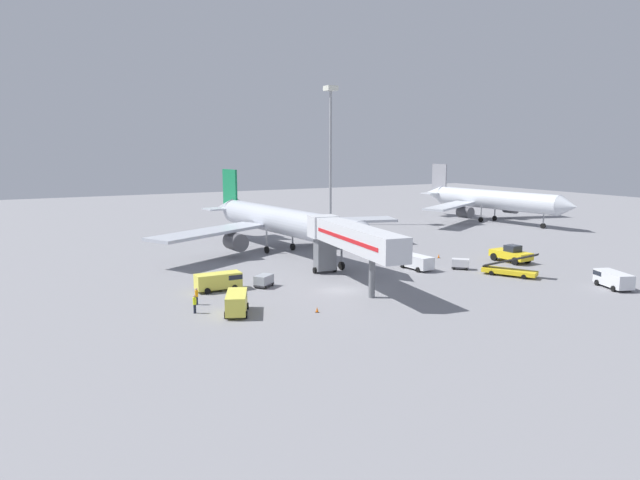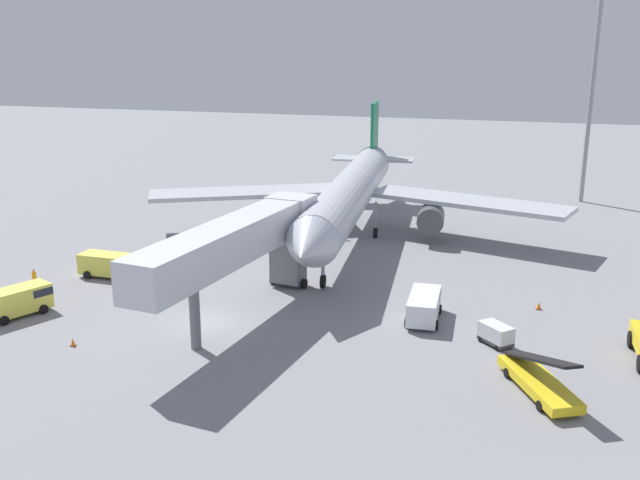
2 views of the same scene
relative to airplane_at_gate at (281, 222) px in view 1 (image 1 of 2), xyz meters
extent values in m
plane|color=gray|center=(-3.85, -25.09, -4.86)|extent=(300.00, 300.00, 0.00)
cylinder|color=#B7BCC6|center=(0.18, -1.59, 0.14)|extent=(8.23, 36.22, 4.12)
cone|color=#B7BCC6|center=(2.50, -21.58, 0.14)|extent=(4.50, 4.70, 4.04)
cone|color=#B7BCC6|center=(-2.27, 19.58, 0.45)|extent=(4.65, 7.04, 3.92)
cube|color=#147A47|center=(-2.08, 17.93, 4.26)|extent=(0.96, 5.22, 6.60)
cube|color=#B7BCC6|center=(0.44, 17.74, 0.65)|extent=(5.35, 4.33, 0.24)
cube|color=#B7BCC6|center=(-4.48, 17.18, 0.65)|extent=(5.35, 4.33, 0.24)
cube|color=#B7BCC6|center=(11.22, 2.58, -0.79)|extent=(21.06, 10.44, 0.44)
cube|color=#B7BCC6|center=(-11.51, -0.05, -0.79)|extent=(20.41, 14.34, 0.44)
cylinder|color=#4C4C51|center=(7.93, 0.83, -2.40)|extent=(3.02, 3.72, 2.64)
cylinder|color=#4C4C51|center=(-7.91, -1.00, -2.40)|extent=(3.02, 3.72, 2.64)
cylinder|color=gray|center=(1.80, -15.53, -2.70)|extent=(0.28, 0.28, 3.21)
cylinder|color=black|center=(1.80, -15.53, -4.31)|extent=(0.47, 1.13, 1.10)
cylinder|color=gray|center=(2.29, 0.83, -2.70)|extent=(0.28, 0.28, 3.21)
cylinder|color=black|center=(2.29, 0.83, -4.31)|extent=(0.47, 1.13, 1.10)
cylinder|color=gray|center=(-2.42, 0.28, -2.70)|extent=(0.28, 0.28, 3.21)
cylinder|color=black|center=(-2.42, 0.28, -4.31)|extent=(0.47, 1.13, 1.10)
cube|color=silver|center=(-2.07, -25.59, 1.19)|extent=(5.07, 19.45, 2.70)
cube|color=red|center=(-3.58, -25.43, 1.19)|extent=(1.79, 16.07, 0.44)
cube|color=silver|center=(-0.96, -15.44, 1.19)|extent=(3.73, 3.16, 2.84)
cube|color=#232833|center=(-0.82, -14.14, 1.44)|extent=(3.31, 0.60, 0.90)
cube|color=slate|center=(-1.02, -16.03, -2.31)|extent=(2.73, 2.07, 4.29)
cylinder|color=black|center=(-2.44, -15.88, -4.46)|extent=(0.38, 0.83, 0.80)
cylinder|color=black|center=(0.39, -16.19, -4.46)|extent=(0.38, 0.83, 0.80)
cylinder|color=slate|center=(-2.48, -29.42, -2.51)|extent=(0.70, 0.70, 4.69)
cube|color=yellow|center=(25.95, -22.38, -3.80)|extent=(2.97, 5.97, 1.01)
cube|color=#232833|center=(25.97, -22.68, -2.84)|extent=(1.97, 1.89, 0.90)
cylinder|color=black|center=(27.32, -24.22, -4.31)|extent=(0.45, 1.12, 1.10)
cylinder|color=black|center=(24.77, -24.35, -4.31)|extent=(0.45, 1.12, 1.10)
cylinder|color=black|center=(27.14, -20.42, -4.31)|extent=(0.45, 1.12, 1.10)
cylinder|color=black|center=(24.58, -20.55, -4.31)|extent=(0.45, 1.12, 1.10)
cube|color=yellow|center=(18.89, -28.86, -4.28)|extent=(4.94, 6.82, 0.55)
cube|color=black|center=(18.89, -28.86, -2.82)|extent=(4.18, 6.44, 2.33)
cylinder|color=black|center=(20.67, -30.17, -4.56)|extent=(0.48, 0.63, 0.60)
cylinder|color=black|center=(19.03, -31.07, -4.56)|extent=(0.48, 0.63, 0.60)
cylinder|color=black|center=(18.75, -26.65, -4.56)|extent=(0.48, 0.63, 0.60)
cylinder|color=black|center=(17.10, -27.54, -4.56)|extent=(0.48, 0.63, 0.60)
cube|color=#E5DB4C|center=(-17.60, -28.28, -3.66)|extent=(3.64, 5.14, 1.82)
cube|color=#1E232D|center=(-16.96, -26.79, -3.26)|extent=(2.40, 2.17, 0.58)
cylinder|color=black|center=(-17.87, -26.56, -4.52)|extent=(0.59, 0.76, 0.68)
cylinder|color=black|center=(-16.17, -27.29, -4.52)|extent=(0.59, 0.76, 0.68)
cylinder|color=black|center=(-19.03, -29.28, -4.52)|extent=(0.59, 0.76, 0.68)
cylinder|color=black|center=(-17.32, -30.01, -4.52)|extent=(0.59, 0.76, 0.68)
cube|color=silver|center=(24.70, -39.18, -3.75)|extent=(3.48, 5.18, 1.62)
cube|color=#1E232D|center=(25.24, -37.65, -3.40)|extent=(2.43, 2.12, 0.52)
cylinder|color=black|center=(24.28, -37.47, -4.52)|extent=(0.57, 0.76, 0.68)
cylinder|color=black|center=(26.10, -38.11, -4.52)|extent=(0.57, 0.76, 0.68)
cylinder|color=black|center=(23.30, -40.26, -4.52)|extent=(0.57, 0.76, 0.68)
cylinder|color=black|center=(25.12, -40.90, -4.52)|extent=(0.57, 0.76, 0.68)
cube|color=#E5DB4C|center=(-16.30, -18.50, -3.71)|extent=(5.20, 2.00, 1.72)
cube|color=#1E232D|center=(-14.53, -18.49, -3.33)|extent=(1.67, 2.02, 0.55)
cylinder|color=black|center=(-14.69, -17.54, -4.52)|extent=(0.68, 0.36, 0.68)
cylinder|color=black|center=(-14.68, -19.44, -4.52)|extent=(0.68, 0.36, 0.68)
cylinder|color=black|center=(-17.91, -17.55, -4.52)|extent=(0.68, 0.36, 0.68)
cylinder|color=black|center=(-17.90, -19.45, -4.52)|extent=(0.68, 0.36, 0.68)
cube|color=white|center=(10.82, -20.02, -3.75)|extent=(2.39, 5.17, 1.64)
cube|color=#1E232D|center=(10.70, -18.31, -3.39)|extent=(2.18, 1.75, 0.52)
cylinder|color=black|center=(9.73, -18.53, -4.52)|extent=(0.41, 0.70, 0.68)
cylinder|color=black|center=(11.69, -18.39, -4.52)|extent=(0.41, 0.70, 0.68)
cylinder|color=black|center=(9.95, -21.65, -4.52)|extent=(0.41, 0.70, 0.68)
cylinder|color=black|center=(11.91, -21.51, -4.52)|extent=(0.41, 0.70, 0.68)
cube|color=#38383D|center=(16.07, -22.88, -4.57)|extent=(2.50, 2.46, 0.22)
cube|color=silver|center=(16.07, -22.88, -3.94)|extent=(2.50, 2.46, 1.03)
cylinder|color=black|center=(17.04, -23.01, -4.68)|extent=(0.34, 0.34, 0.36)
cylinder|color=black|center=(16.25, -23.84, -4.68)|extent=(0.34, 0.34, 0.36)
cylinder|color=black|center=(15.89, -21.92, -4.68)|extent=(0.34, 0.34, 0.36)
cylinder|color=black|center=(15.11, -22.74, -4.68)|extent=(0.34, 0.34, 0.36)
cube|color=#38383D|center=(-11.06, -19.44, -4.57)|extent=(2.73, 2.56, 0.22)
cube|color=#999EA5|center=(-11.06, -19.44, -3.94)|extent=(2.73, 2.56, 1.02)
cylinder|color=black|center=(-11.31, -20.46, -4.68)|extent=(0.36, 0.31, 0.36)
cylinder|color=black|center=(-12.11, -19.40, -4.68)|extent=(0.36, 0.31, 0.36)
cylinder|color=black|center=(-10.00, -19.48, -4.68)|extent=(0.36, 0.31, 0.36)
cylinder|color=black|center=(-10.80, -18.42, -4.68)|extent=(0.36, 0.31, 0.36)
cylinder|color=#1E2333|center=(-20.17, -23.24, -4.43)|extent=(0.34, 0.34, 0.86)
cylinder|color=orange|center=(-20.17, -23.24, -3.66)|extent=(0.46, 0.46, 0.68)
sphere|color=tan|center=(-20.17, -23.24, -3.18)|extent=(0.23, 0.23, 0.23)
cylinder|color=#1E2333|center=(-21.20, -26.17, -4.41)|extent=(0.29, 0.29, 0.90)
cylinder|color=#D8EA19|center=(-21.20, -26.17, -3.60)|extent=(0.38, 0.38, 0.71)
sphere|color=tan|center=(-21.20, -26.17, -3.11)|extent=(0.24, 0.24, 0.24)
cube|color=black|center=(-10.38, -31.59, -4.84)|extent=(0.36, 0.36, 0.03)
cone|color=orange|center=(-10.38, -31.59, -4.57)|extent=(0.30, 0.30, 0.53)
cube|color=black|center=(18.70, -15.29, -4.84)|extent=(0.39, 0.39, 0.03)
cone|color=orange|center=(18.70, -15.29, -4.54)|extent=(0.34, 0.34, 0.58)
cylinder|color=silver|center=(56.40, 11.00, 0.14)|extent=(7.79, 30.97, 4.12)
cone|color=silver|center=(58.47, -6.04, 0.14)|extent=(4.45, 4.10, 4.04)
cone|color=silver|center=(54.21, 29.04, 0.45)|extent=(4.57, 6.09, 3.92)
cube|color=gray|center=(54.38, 27.64, 4.26)|extent=(0.89, 4.45, 6.60)
cube|color=silver|center=(56.89, 27.54, 0.65)|extent=(5.30, 3.80, 0.24)
cube|color=silver|center=(51.98, 26.94, 0.65)|extent=(5.30, 3.80, 0.24)
cube|color=silver|center=(67.17, 15.26, -0.79)|extent=(20.40, 9.47, 0.44)
cube|color=silver|center=(44.93, 12.56, -0.79)|extent=(19.59, 13.53, 0.44)
cylinder|color=#4C4C51|center=(63.96, 13.61, -2.28)|extent=(2.77, 3.40, 2.41)
cylinder|color=#4C4C51|center=(48.44, 11.72, -2.28)|extent=(2.77, 3.40, 2.41)
cylinder|color=gray|center=(57.84, -0.88, -2.70)|extent=(0.28, 0.28, 3.21)
cylinder|color=black|center=(57.84, -0.88, -4.31)|extent=(0.48, 1.13, 1.10)
cylinder|color=gray|center=(58.53, 13.12, -2.70)|extent=(0.28, 0.28, 3.21)
cylinder|color=black|center=(58.53, 13.12, -4.31)|extent=(0.48, 1.13, 1.10)
cylinder|color=gray|center=(53.83, 12.54, -2.70)|extent=(0.28, 0.28, 3.21)
cylinder|color=black|center=(53.83, 12.54, -4.31)|extent=(0.48, 1.13, 1.10)
cylinder|color=#93969B|center=(23.13, 25.82, 9.14)|extent=(0.56, 0.56, 27.99)
cube|color=silver|center=(23.13, 25.82, 23.63)|extent=(2.40, 2.40, 1.00)
camera|label=1|loc=(-35.55, -79.36, 11.25)|focal=31.55mm
camera|label=2|loc=(18.04, -66.96, 14.17)|focal=39.19mm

